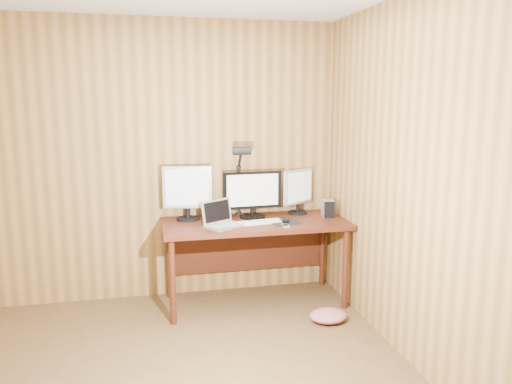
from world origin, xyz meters
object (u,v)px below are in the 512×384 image
object	(u,v)px
desk	(253,233)
monitor_center	(252,194)
desk_lamp	(240,171)
monitor_left	(187,191)
hard_drive	(328,208)
mouse	(285,220)
keyboard	(260,222)
phone	(286,226)
monitor_right	(298,190)
laptop	(221,220)
speaker	(328,205)

from	to	relation	value
desk	monitor_center	distance (m)	0.35
desk_lamp	monitor_center	bearing A→B (deg)	-19.01
monitor_left	hard_drive	size ratio (longest dim) A/B	3.07
monitor_left	desk	bearing A→B (deg)	-2.19
hard_drive	desk_lamp	bearing A→B (deg)	178.10
mouse	desk_lamp	size ratio (longest dim) A/B	0.16
keyboard	phone	distance (m)	0.25
monitor_center	keyboard	bearing A→B (deg)	-88.04
desk	mouse	xyz separation A→B (m)	(0.24, -0.18, 0.14)
monitor_right	laptop	xyz separation A→B (m)	(-0.77, -0.30, -0.17)
desk	desk_lamp	distance (m)	0.57
monitor_right	desk_lamp	world-z (taller)	desk_lamp
hard_drive	speaker	xyz separation A→B (m)	(0.07, 0.18, -0.01)
monitor_left	speaker	world-z (taller)	monitor_left
mouse	hard_drive	xyz separation A→B (m)	(0.44, 0.13, 0.05)
monitor_right	laptop	world-z (taller)	monitor_right
desk	hard_drive	world-z (taller)	hard_drive
laptop	desk_lamp	size ratio (longest dim) A/B	0.55
mouse	monitor_right	bearing A→B (deg)	38.30
hard_drive	desk_lamp	distance (m)	0.86
monitor_right	mouse	bearing A→B (deg)	-156.95
desk	hard_drive	distance (m)	0.71
desk	hard_drive	xyz separation A→B (m)	(0.68, -0.04, 0.20)
monitor_left	desk_lamp	xyz separation A→B (m)	(0.47, -0.00, 0.17)
phone	desk_lamp	size ratio (longest dim) A/B	0.16
laptop	mouse	size ratio (longest dim) A/B	3.39
monitor_left	laptop	world-z (taller)	monitor_left
monitor_right	keyboard	size ratio (longest dim) A/B	1.01
keyboard	phone	xyz separation A→B (m)	(0.19, -0.16, -0.00)
desk_lamp	monitor_right	bearing A→B (deg)	0.48
monitor_center	mouse	bearing A→B (deg)	-49.95
monitor_center	hard_drive	distance (m)	0.70
phone	monitor_center	bearing A→B (deg)	121.43
keyboard	mouse	bearing A→B (deg)	-17.68
speaker	desk_lamp	xyz separation A→B (m)	(-0.84, -0.03, 0.36)
monitor_right	phone	xyz separation A→B (m)	(-0.24, -0.44, -0.22)
monitor_right	hard_drive	xyz separation A→B (m)	(0.23, -0.18, -0.15)
speaker	desk_lamp	distance (m)	0.92
speaker	desk_lamp	bearing A→B (deg)	-178.03
desk	monitor_center	world-z (taller)	monitor_center
monitor_left	mouse	world-z (taller)	monitor_left
monitor_right	speaker	distance (m)	0.33
monitor_left	keyboard	distance (m)	0.69
desk	monitor_left	xyz separation A→B (m)	(-0.57, 0.11, 0.38)
laptop	keyboard	xyz separation A→B (m)	(0.34, 0.02, -0.04)
speaker	monitor_right	bearing A→B (deg)	179.93
mouse	hard_drive	distance (m)	0.46
keyboard	desk_lamp	bearing A→B (deg)	106.73
mouse	speaker	size ratio (longest dim) A/B	0.85
monitor_center	laptop	world-z (taller)	monitor_center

